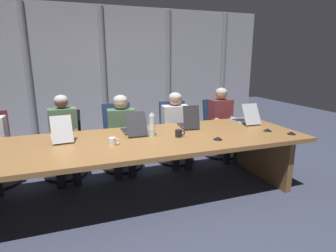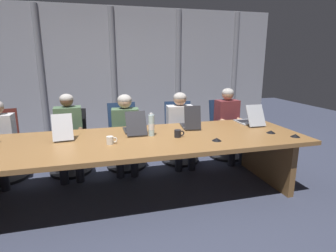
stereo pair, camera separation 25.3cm
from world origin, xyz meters
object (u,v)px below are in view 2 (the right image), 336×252
at_px(office_chair_left_end, 3,153).
at_px(office_chair_right_end, 225,136).
at_px(person_right_mid, 181,124).
at_px(coffee_mug_near, 110,140).
at_px(laptop_left_mid, 63,132).
at_px(conference_mic_left_side, 295,135).
at_px(person_left_mid, 69,131).
at_px(conference_mic_middle, 217,139).
at_px(laptop_right_end, 249,120).
at_px(office_chair_center, 125,143).
at_px(water_bottle_primary, 151,125).
at_px(laptop_right_mid, 190,123).
at_px(coffee_mug_far, 178,133).
at_px(person_right_end, 229,120).
at_px(person_center, 126,128).
at_px(office_chair_right_mid, 180,139).
at_px(laptop_center, 134,128).
at_px(office_chair_left_mid, 70,149).
at_px(conference_mic_right_side, 271,132).

distance_m(office_chair_left_end, office_chair_right_end, 3.41).
distance_m(person_right_mid, coffee_mug_near, 1.52).
bearing_deg(laptop_left_mid, conference_mic_left_side, -110.66).
bearing_deg(office_chair_right_end, person_left_mid, -95.60).
height_order(person_left_mid, conference_mic_middle, person_left_mid).
height_order(laptop_right_end, person_left_mid, person_left_mid).
bearing_deg(office_chair_left_end, office_chair_center, 81.99).
relative_size(water_bottle_primary, coffee_mug_near, 2.34).
distance_m(laptop_right_mid, office_chair_center, 1.16).
distance_m(person_left_mid, coffee_mug_far, 1.61).
distance_m(person_left_mid, person_right_end, 2.47).
bearing_deg(person_center, office_chair_right_mid, 105.73).
bearing_deg(laptop_right_end, person_right_end, 3.01).
bearing_deg(person_right_end, person_center, -92.95).
relative_size(person_left_mid, coffee_mug_near, 9.69).
bearing_deg(person_center, laptop_right_mid, 61.64).
distance_m(laptop_center, water_bottle_primary, 0.29).
xyz_separation_m(coffee_mug_far, conference_mic_left_side, (1.36, -0.36, -0.03)).
xyz_separation_m(office_chair_center, coffee_mug_near, (-0.28, -1.16, 0.41)).
distance_m(office_chair_right_mid, coffee_mug_near, 1.70).
distance_m(office_chair_left_end, office_chair_left_mid, 0.89).
relative_size(laptop_left_mid, person_right_end, 0.43).
height_order(office_chair_left_end, office_chair_right_mid, office_chair_right_mid).
bearing_deg(conference_mic_left_side, coffee_mug_far, 165.17).
bearing_deg(office_chair_right_end, laptop_left_mid, -83.15).
relative_size(laptop_center, conference_mic_left_side, 4.39).
distance_m(laptop_left_mid, person_right_end, 2.55).
xyz_separation_m(water_bottle_primary, coffee_mug_far, (0.29, -0.15, -0.08)).
bearing_deg(laptop_right_mid, conference_mic_right_side, -112.78).
relative_size(laptop_left_mid, office_chair_right_mid, 0.52).
relative_size(office_chair_left_mid, conference_mic_middle, 8.27).
height_order(laptop_center, office_chair_center, laptop_center).
distance_m(conference_mic_left_side, conference_mic_right_side, 0.29).
bearing_deg(person_right_end, laptop_left_mid, -80.01).
xyz_separation_m(person_left_mid, person_right_end, (2.47, 0.00, 0.01)).
xyz_separation_m(laptop_right_mid, office_chair_right_mid, (0.08, 0.70, -0.43)).
relative_size(office_chair_center, conference_mic_middle, 8.80).
bearing_deg(person_right_mid, office_chair_left_mid, -91.03).
bearing_deg(person_left_mid, conference_mic_left_side, 60.81).
xyz_separation_m(office_chair_center, coffee_mug_far, (0.52, -1.10, 0.41)).
bearing_deg(coffee_mug_near, person_right_mid, 41.50).
bearing_deg(office_chair_right_mid, water_bottle_primary, -29.07).
bearing_deg(office_chair_center, laptop_right_mid, 44.56).
bearing_deg(laptop_right_end, office_chair_right_end, -0.01).
bearing_deg(conference_mic_right_side, office_chair_right_mid, 123.46).
bearing_deg(coffee_mug_far, office_chair_right_end, 42.45).
distance_m(laptop_left_mid, office_chair_left_mid, 0.85).
bearing_deg(office_chair_left_end, laptop_right_end, 70.15).
bearing_deg(person_left_mid, laptop_center, 52.26).
xyz_separation_m(person_right_end, coffee_mug_far, (-1.16, -0.93, 0.11)).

